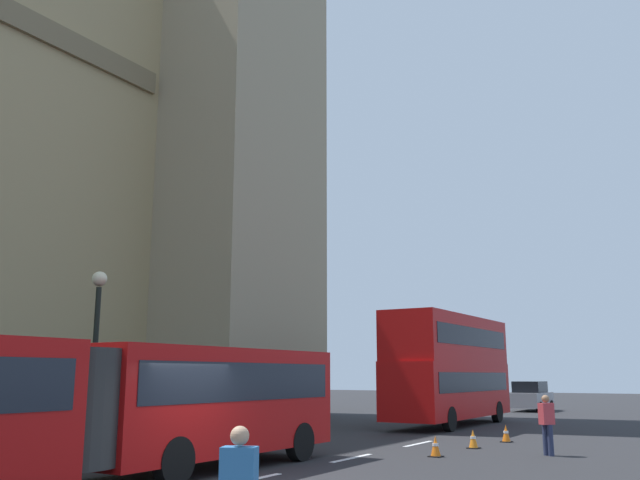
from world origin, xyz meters
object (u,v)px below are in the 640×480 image
Objects in this scene: articulated_bus at (63,402)px; traffic_cone_west at (436,446)px; double_decker_bus at (450,365)px; sedan_lead at (531,396)px; traffic_cone_east at (506,434)px; traffic_cone_middle at (473,439)px; pedestrian_by_kerb at (547,423)px; street_lamp at (95,347)px.

traffic_cone_west is (9.59, -3.86, -1.46)m from articulated_bus.
sedan_lead is at bearing 0.56° from double_decker_bus.
articulated_bus is 28.27× the size of traffic_cone_east.
pedestrian_by_kerb reaches higher than traffic_cone_middle.
double_decker_bus is 17.33× the size of traffic_cone_east.
traffic_cone_east is 3.99m from pedestrian_by_kerb.
pedestrian_by_kerb is (-3.28, -2.18, 0.63)m from traffic_cone_east.
street_lamp is (-7.77, 8.53, 2.77)m from traffic_cone_middle.
traffic_cone_west is at bearing 176.38° from traffic_cone_middle.
street_lamp is at bearing 172.05° from sedan_lead.
articulated_bus is 9.70× the size of pedestrian_by_kerb.
articulated_bus is 15.50m from traffic_cone_east.
pedestrian_by_kerb is at bearing -57.45° from street_lamp.
street_lamp is 13.23m from pedestrian_by_kerb.
traffic_cone_middle is 1.00× the size of traffic_cone_east.
traffic_cone_middle is 0.34× the size of pedestrian_by_kerb.
street_lamp is (-5.08, 8.36, 2.77)m from traffic_cone_west.
traffic_cone_middle is 0.11× the size of street_lamp.
articulated_bus reaches higher than sedan_lead.
street_lamp is at bearing 44.98° from articulated_bus.
traffic_cone_middle is at bearing 73.16° from pedestrian_by_kerb.
articulated_bus is at bearing 161.85° from traffic_cone_middle.
street_lamp is (-31.25, 4.36, 2.14)m from sedan_lead.
traffic_cone_middle is at bearing -3.62° from traffic_cone_west.
traffic_cone_middle is (-23.48, -4.17, -0.63)m from sedan_lead.
pedestrian_by_kerb is (11.54, -6.50, -0.83)m from articulated_bus.
pedestrian_by_kerb reaches higher than traffic_cone_east.
street_lamp reaches higher than traffic_cone_middle.
double_decker_bus reaches higher than traffic_cone_west.
traffic_cone_east is at bearing -145.43° from double_decker_bus.
pedestrian_by_kerb is at bearing -145.77° from double_decker_bus.
double_decker_bus is 12.37m from traffic_cone_west.
double_decker_bus is 2.28× the size of sedan_lead.
double_decker_bus reaches higher than articulated_bus.
double_decker_bus is 17.19m from street_lamp.
sedan_lead is at bearing 15.34° from pedestrian_by_kerb.
sedan_lead is (35.76, 0.15, -0.83)m from articulated_bus.
traffic_cone_east is at bearing -40.60° from street_lamp.
sedan_lead is 7.59× the size of traffic_cone_middle.
traffic_cone_west is (-26.17, -4.00, -0.63)m from sedan_lead.
traffic_cone_west and traffic_cone_middle have the same top height.
traffic_cone_east is at bearing -167.96° from sedan_lead.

